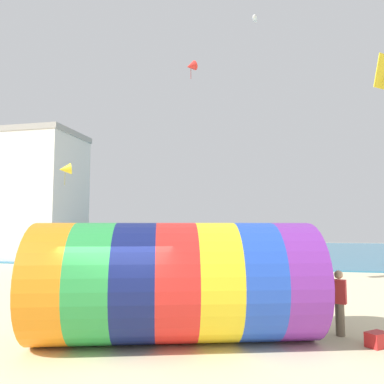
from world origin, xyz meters
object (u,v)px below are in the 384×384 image
(cooler_box, at_px, (377,340))
(kite_yellow_delta, at_px, (65,169))
(kite_red_delta, at_px, (191,66))
(kite_white_parafoil, at_px, (255,19))
(kite_handler, at_px, (339,302))
(kite_yellow_diamond, at_px, (384,73))
(giant_inflatable_tube, at_px, (177,281))

(cooler_box, bearing_deg, kite_yellow_delta, 143.02)
(kite_red_delta, relative_size, cooler_box, 2.20)
(kite_white_parafoil, bearing_deg, cooler_box, -75.92)
(cooler_box, bearing_deg, kite_handler, 131.33)
(kite_red_delta, height_order, kite_yellow_diamond, kite_red_delta)
(kite_yellow_delta, relative_size, kite_yellow_diamond, 0.66)
(giant_inflatable_tube, distance_m, kite_red_delta, 15.80)
(cooler_box, bearing_deg, kite_white_parafoil, 104.08)
(kite_yellow_diamond, bearing_deg, giant_inflatable_tube, -137.93)
(kite_handler, xyz_separation_m, kite_white_parafoil, (-2.67, 12.71, 15.61))
(kite_red_delta, relative_size, kite_yellow_diamond, 0.51)
(kite_white_parafoil, xyz_separation_m, kite_yellow_diamond, (5.43, -7.83, -7.38))
(giant_inflatable_tube, relative_size, kite_white_parafoil, 8.65)
(kite_handler, height_order, kite_yellow_delta, kite_yellow_delta)
(giant_inflatable_tube, xyz_separation_m, kite_yellow_delta, (-10.97, 12.60, 5.18))
(kite_red_delta, xyz_separation_m, kite_yellow_delta, (-8.86, 1.33, -5.68))
(kite_white_parafoil, bearing_deg, kite_handler, -78.12)
(kite_white_parafoil, distance_m, cooler_box, 21.47)
(giant_inflatable_tube, distance_m, kite_white_parafoil, 20.66)
(kite_handler, bearing_deg, kite_yellow_diamond, 60.48)
(kite_white_parafoil, relative_size, cooler_box, 1.72)
(giant_inflatable_tube, relative_size, kite_handler, 4.44)
(kite_red_delta, distance_m, cooler_box, 17.68)
(kite_yellow_delta, xyz_separation_m, kite_yellow_diamond, (17.96, -6.29, 2.43))
(kite_handler, relative_size, kite_white_parafoil, 1.95)
(kite_white_parafoil, bearing_deg, kite_red_delta, -142.04)
(giant_inflatable_tube, height_order, kite_white_parafoil, kite_white_parafoil)
(giant_inflatable_tube, height_order, kite_red_delta, kite_red_delta)
(kite_yellow_diamond, bearing_deg, kite_red_delta, 151.39)
(kite_yellow_diamond, xyz_separation_m, cooler_box, (-2.04, -5.69, -8.95))
(kite_yellow_diamond, distance_m, cooler_box, 10.80)
(kite_handler, relative_size, kite_yellow_delta, 1.18)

